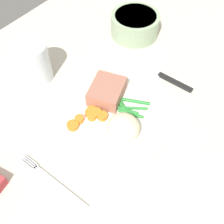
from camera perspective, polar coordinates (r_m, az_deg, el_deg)
name	(u,v)px	position (r cm, az deg, el deg)	size (l,w,h in cm)	color
dining_table	(118,126)	(60.11, 1.20, -2.81)	(120.00, 90.00, 2.00)	beige
dinner_plate	(112,117)	(59.19, 0.00, -1.04)	(24.92, 24.92, 1.60)	white
meat_portion	(107,91)	(60.37, -1.04, 4.24)	(8.04, 6.71, 3.38)	#A86B56
mashed_potatoes	(123,127)	(54.21, 2.34, -3.07)	(6.23, 6.60, 4.38)	beige
carrot_slices	(89,116)	(57.84, -4.67, -0.91)	(7.72, 5.70, 1.25)	orange
green_beans	(129,107)	(59.43, 3.52, 0.95)	(6.33, 7.87, 0.73)	#2D8C38
fork	(54,183)	(53.77, -11.68, -13.91)	(1.44, 16.60, 0.40)	silver
knife	(156,73)	(69.32, 9.01, 7.91)	(1.70, 20.50, 0.64)	black
water_glass	(34,64)	(67.38, -15.60, 9.44)	(7.55, 7.55, 9.49)	silver
salad_bowl	(135,23)	(78.38, 4.74, 17.56)	(12.87, 12.87, 5.82)	#99B28C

